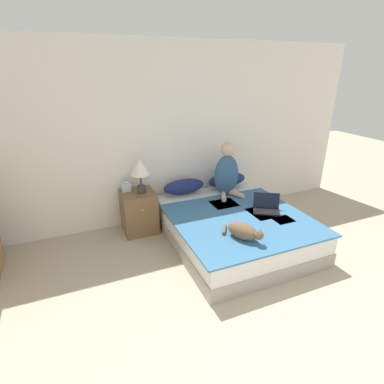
{
  "coord_description": "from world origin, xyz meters",
  "views": [
    {
      "loc": [
        -1.36,
        -0.29,
        2.18
      ],
      "look_at": [
        -0.06,
        2.82,
        0.78
      ],
      "focal_mm": 28.0,
      "sensor_mm": 36.0,
      "label": 1
    }
  ],
  "objects_px": {
    "nightstand": "(139,212)",
    "table_lamp": "(140,168)",
    "pillow_far": "(227,180)",
    "cat_tabby": "(244,231)",
    "laptop_open": "(266,207)",
    "person_sitting": "(227,172)",
    "bed": "(233,227)",
    "pillow_near": "(184,186)",
    "tissue_box": "(126,187)"
  },
  "relations": [
    {
      "from": "pillow_near",
      "to": "nightstand",
      "type": "xyz_separation_m",
      "value": [
        -0.72,
        -0.09,
        -0.24
      ]
    },
    {
      "from": "laptop_open",
      "to": "nightstand",
      "type": "xyz_separation_m",
      "value": [
        -1.51,
        0.88,
        -0.18
      ]
    },
    {
      "from": "pillow_near",
      "to": "person_sitting",
      "type": "bearing_deg",
      "value": -25.54
    },
    {
      "from": "pillow_far",
      "to": "tissue_box",
      "type": "xyz_separation_m",
      "value": [
        -1.58,
        0.03,
        0.11
      ]
    },
    {
      "from": "bed",
      "to": "nightstand",
      "type": "height_order",
      "value": "nightstand"
    },
    {
      "from": "person_sitting",
      "to": "nightstand",
      "type": "distance_m",
      "value": 1.38
    },
    {
      "from": "bed",
      "to": "tissue_box",
      "type": "bearing_deg",
      "value": 143.88
    },
    {
      "from": "pillow_far",
      "to": "table_lamp",
      "type": "bearing_deg",
      "value": -175.34
    },
    {
      "from": "person_sitting",
      "to": "pillow_far",
      "type": "bearing_deg",
      "value": 58.31
    },
    {
      "from": "bed",
      "to": "tissue_box",
      "type": "xyz_separation_m",
      "value": [
        -1.22,
        0.89,
        0.44
      ]
    },
    {
      "from": "cat_tabby",
      "to": "nightstand",
      "type": "xyz_separation_m",
      "value": [
        -0.85,
        1.37,
        -0.22
      ]
    },
    {
      "from": "pillow_near",
      "to": "tissue_box",
      "type": "relative_size",
      "value": 4.56
    },
    {
      "from": "bed",
      "to": "nightstand",
      "type": "xyz_separation_m",
      "value": [
        -1.09,
        0.77,
        0.09
      ]
    },
    {
      "from": "table_lamp",
      "to": "bed",
      "type": "bearing_deg",
      "value": -35.72
    },
    {
      "from": "pillow_far",
      "to": "cat_tabby",
      "type": "distance_m",
      "value": 1.58
    },
    {
      "from": "cat_tabby",
      "to": "tissue_box",
      "type": "xyz_separation_m",
      "value": [
        -0.99,
        1.49,
        0.13
      ]
    },
    {
      "from": "bed",
      "to": "pillow_near",
      "type": "xyz_separation_m",
      "value": [
        -0.37,
        0.86,
        0.33
      ]
    },
    {
      "from": "pillow_near",
      "to": "person_sitting",
      "type": "xyz_separation_m",
      "value": [
        0.56,
        -0.27,
        0.23
      ]
    },
    {
      "from": "pillow_far",
      "to": "cat_tabby",
      "type": "bearing_deg",
      "value": -112.22
    },
    {
      "from": "nightstand",
      "to": "cat_tabby",
      "type": "bearing_deg",
      "value": -58.02
    },
    {
      "from": "laptop_open",
      "to": "person_sitting",
      "type": "bearing_deg",
      "value": 137.97
    },
    {
      "from": "table_lamp",
      "to": "tissue_box",
      "type": "distance_m",
      "value": 0.37
    },
    {
      "from": "pillow_near",
      "to": "tissue_box",
      "type": "bearing_deg",
      "value": 177.97
    },
    {
      "from": "table_lamp",
      "to": "tissue_box",
      "type": "relative_size",
      "value": 3.49
    },
    {
      "from": "cat_tabby",
      "to": "table_lamp",
      "type": "distance_m",
      "value": 1.62
    },
    {
      "from": "nightstand",
      "to": "person_sitting",
      "type": "bearing_deg",
      "value": -7.82
    },
    {
      "from": "nightstand",
      "to": "bed",
      "type": "bearing_deg",
      "value": -35.16
    },
    {
      "from": "laptop_open",
      "to": "nightstand",
      "type": "height_order",
      "value": "laptop_open"
    },
    {
      "from": "tissue_box",
      "to": "pillow_near",
      "type": "bearing_deg",
      "value": -2.03
    },
    {
      "from": "pillow_far",
      "to": "cat_tabby",
      "type": "relative_size",
      "value": 1.19
    },
    {
      "from": "pillow_far",
      "to": "laptop_open",
      "type": "distance_m",
      "value": 0.98
    },
    {
      "from": "pillow_far",
      "to": "nightstand",
      "type": "bearing_deg",
      "value": -176.33
    },
    {
      "from": "laptop_open",
      "to": "nightstand",
      "type": "bearing_deg",
      "value": -179.85
    },
    {
      "from": "bed",
      "to": "table_lamp",
      "type": "xyz_separation_m",
      "value": [
        -1.03,
        0.74,
        0.73
      ]
    },
    {
      "from": "bed",
      "to": "tissue_box",
      "type": "relative_size",
      "value": 14.12
    },
    {
      "from": "pillow_near",
      "to": "cat_tabby",
      "type": "relative_size",
      "value": 1.19
    },
    {
      "from": "pillow_far",
      "to": "table_lamp",
      "type": "xyz_separation_m",
      "value": [
        -1.4,
        -0.11,
        0.4
      ]
    },
    {
      "from": "table_lamp",
      "to": "nightstand",
      "type": "bearing_deg",
      "value": 157.75
    },
    {
      "from": "tissue_box",
      "to": "table_lamp",
      "type": "bearing_deg",
      "value": -38.3
    },
    {
      "from": "laptop_open",
      "to": "tissue_box",
      "type": "distance_m",
      "value": 1.93
    },
    {
      "from": "bed",
      "to": "nightstand",
      "type": "distance_m",
      "value": 1.33
    },
    {
      "from": "pillow_far",
      "to": "tissue_box",
      "type": "distance_m",
      "value": 1.59
    },
    {
      "from": "pillow_far",
      "to": "bed",
      "type": "bearing_deg",
      "value": -113.02
    },
    {
      "from": "table_lamp",
      "to": "tissue_box",
      "type": "xyz_separation_m",
      "value": [
        -0.18,
        0.14,
        -0.29
      ]
    },
    {
      "from": "nightstand",
      "to": "table_lamp",
      "type": "height_order",
      "value": "table_lamp"
    },
    {
      "from": "bed",
      "to": "table_lamp",
      "type": "height_order",
      "value": "table_lamp"
    },
    {
      "from": "table_lamp",
      "to": "laptop_open",
      "type": "bearing_deg",
      "value": -30.64
    },
    {
      "from": "laptop_open",
      "to": "nightstand",
      "type": "distance_m",
      "value": 1.76
    },
    {
      "from": "person_sitting",
      "to": "tissue_box",
      "type": "xyz_separation_m",
      "value": [
        -1.42,
        0.3,
        -0.12
      ]
    },
    {
      "from": "pillow_near",
      "to": "table_lamp",
      "type": "relative_size",
      "value": 1.3
    }
  ]
}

